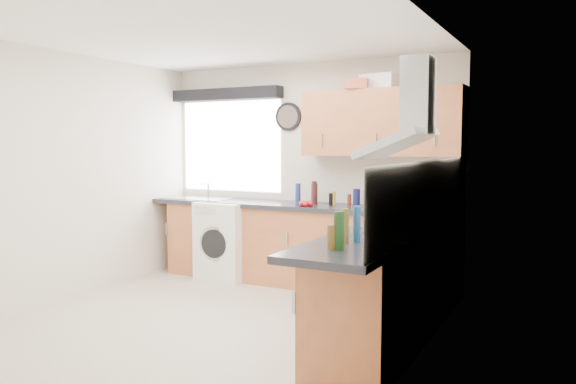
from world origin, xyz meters
The scene contains 39 objects.
ground_plane centered at (0.00, 0.00, 0.00)m, with size 3.60×3.60×0.00m, color beige.
ceiling centered at (0.00, 0.00, 2.50)m, with size 3.60×3.60×0.02m, color white.
wall_back centered at (0.00, 1.80, 1.25)m, with size 3.60×0.02×2.50m, color silver.
wall_front centered at (0.00, -1.80, 1.25)m, with size 3.60×0.02×2.50m, color silver.
wall_left centered at (-1.80, 0.00, 1.25)m, with size 0.02×3.60×2.50m, color silver.
wall_right centered at (1.80, 0.00, 1.25)m, with size 0.02×3.60×2.50m, color silver.
window centered at (-1.05, 1.79, 1.55)m, with size 1.40×0.02×1.10m, color white.
window_blind centered at (-1.05, 1.70, 2.18)m, with size 1.50×0.18×0.14m, color black.
splashback centered at (1.79, 0.30, 1.18)m, with size 0.01×3.00×0.54m, color white.
base_cab_back centered at (-0.10, 1.51, 0.43)m, with size 3.00×0.58×0.86m, color #A85C34.
base_cab_corner centered at (1.50, 1.50, 0.43)m, with size 0.60×0.60×0.86m, color #A85C34.
base_cab_right centered at (1.51, 0.15, 0.43)m, with size 0.58×2.10×0.86m, color #A85C34.
worktop_back centered at (0.00, 1.50, 0.89)m, with size 3.60×0.62×0.05m, color black.
worktop_right centered at (1.50, 0.00, 0.89)m, with size 0.62×2.42×0.05m, color black.
sink centered at (-1.33, 1.50, 0.95)m, with size 0.84×0.46×0.10m, color #A4ACB3, non-canonical shape.
oven centered at (1.50, 0.30, 0.42)m, with size 0.56×0.58×0.85m, color black.
hob_plate centered at (1.50, 0.30, 0.92)m, with size 0.52×0.52×0.01m, color #A4ACB3.
extractor_hood centered at (1.60, 0.30, 1.77)m, with size 0.52×0.78×0.66m, color #A4ACB3, non-canonical shape.
upper_cabinets centered at (0.95, 1.62, 1.80)m, with size 1.70×0.35×0.70m, color #A85C34.
washing_machine centered at (-0.82, 1.40, 0.45)m, with size 0.62×0.59×0.90m, color white.
wall_clock centered at (-0.23, 1.76, 1.89)m, with size 0.33×0.33×0.04m, color black.
casserole centered at (0.91, 1.69, 2.23)m, with size 0.38×0.27×0.16m, color white.
storage_box centered at (0.72, 1.52, 2.20)m, with size 0.23×0.19×0.10m, color #C55135.
utensil_pot centered at (0.92, 1.45, 0.97)m, with size 0.09×0.09×0.13m, color slate.
kitchen_roll centered at (1.35, 0.94, 1.03)m, with size 0.11×0.11×0.24m, color white.
tomato_cluster centered at (0.23, 1.30, 0.94)m, with size 0.14×0.14×0.06m, color red, non-canonical shape.
jar_0 centered at (0.70, 1.56, 1.00)m, with size 0.08×0.08×0.19m, color #161549.
jar_1 centered at (0.83, 1.50, 1.00)m, with size 0.05×0.05×0.18m, color #40171B.
jar_2 centered at (0.19, 1.59, 1.02)m, with size 0.07×0.07×0.23m, color #401717.
jar_3 centered at (1.03, 1.46, 0.97)m, with size 0.07×0.07×0.13m, color #B9AE9D.
jar_4 centered at (0.45, 1.54, 0.99)m, with size 0.05×0.05×0.15m, color #A49538.
jar_5 centered at (0.64, 1.52, 0.98)m, with size 0.04×0.04×0.13m, color #571F12.
jar_6 centered at (0.09, 1.40, 1.03)m, with size 0.06×0.06×0.24m, color navy.
jar_7 centered at (0.22, 1.53, 1.04)m, with size 0.05×0.05×0.26m, color #3A1614.
jar_8 centered at (0.43, 1.52, 0.98)m, with size 0.05×0.05×0.13m, color black.
bottle_0 centered at (1.49, -0.82, 1.03)m, with size 0.07×0.07×0.24m, color #153814.
bottle_1 centered at (1.50, -0.53, 1.03)m, with size 0.05×0.05×0.25m, color navy.
bottle_2 centered at (1.44, -0.58, 1.03)m, with size 0.05×0.05×0.23m, color brown.
bottle_3 centered at (1.45, -0.84, 0.99)m, with size 0.06×0.06×0.16m, color brown.
Camera 1 is at (2.83, -4.07, 1.57)m, focal length 35.00 mm.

